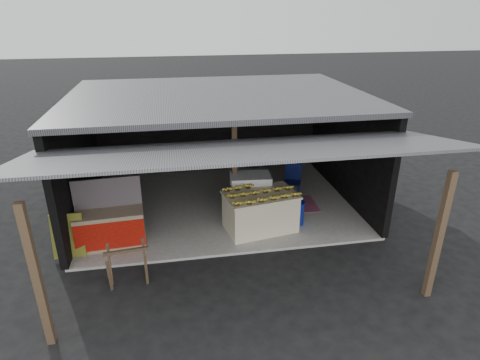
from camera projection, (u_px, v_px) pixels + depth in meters
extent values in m
plane|color=black|center=(235.00, 255.00, 8.69)|extent=(80.00, 80.00, 0.00)
cube|color=gray|center=(220.00, 203.00, 10.94)|extent=(7.00, 5.00, 0.06)
cube|color=black|center=(209.00, 126.00, 12.61)|extent=(7.00, 0.15, 2.90)
cube|color=black|center=(77.00, 160.00, 9.79)|extent=(0.15, 5.00, 2.90)
cube|color=black|center=(346.00, 145.00, 10.91)|extent=(0.15, 5.00, 2.90)
cube|color=#232326|center=(218.00, 96.00, 9.78)|extent=(7.20, 5.20, 0.12)
cube|color=#232326|center=(244.00, 150.00, 6.75)|extent=(7.40, 2.47, 0.48)
cube|color=#4F3A27|center=(234.00, 160.00, 9.87)|extent=(0.12, 0.12, 2.85)
cube|color=#4F3A27|center=(37.00, 278.00, 5.94)|extent=(0.12, 0.12, 2.50)
cube|color=#4F3A27|center=(439.00, 237.00, 7.00)|extent=(0.12, 0.12, 2.50)
cube|color=silver|center=(260.00, 212.00, 9.45)|extent=(1.74, 1.22, 0.87)
cube|color=silver|center=(261.00, 195.00, 9.27)|extent=(1.81, 1.29, 0.04)
cube|color=white|center=(250.00, 195.00, 10.08)|extent=(1.03, 0.73, 1.09)
cube|color=navy|center=(253.00, 199.00, 9.75)|extent=(0.76, 0.08, 0.33)
cube|color=#B21414|center=(253.00, 213.00, 9.90)|extent=(0.49, 0.06, 0.11)
cube|color=#998466|center=(111.00, 228.00, 8.82)|extent=(1.49, 0.73, 0.82)
cube|color=#B7170C|center=(109.00, 236.00, 8.53)|extent=(1.45, 0.12, 0.64)
cube|color=white|center=(109.00, 236.00, 8.52)|extent=(0.49, 0.04, 0.16)
cube|color=navy|center=(108.00, 192.00, 8.77)|extent=(1.45, 0.15, 0.68)
cube|color=black|center=(68.00, 236.00, 8.38)|extent=(0.65, 0.21, 0.97)
cube|color=#4F3A27|center=(110.00, 276.00, 7.34)|extent=(0.08, 0.31, 0.80)
cube|color=#4F3A27|center=(146.00, 270.00, 7.50)|extent=(0.08, 0.31, 0.80)
cube|color=#4F3A27|center=(110.00, 264.00, 7.69)|extent=(0.08, 0.31, 0.80)
cube|color=#4F3A27|center=(145.00, 259.00, 7.85)|extent=(0.08, 0.31, 0.80)
cube|color=#4F3A27|center=(126.00, 251.00, 7.45)|extent=(0.81, 0.15, 0.06)
cylinder|color=navy|center=(296.00, 213.00, 9.75)|extent=(0.38, 0.38, 0.56)
cylinder|color=#0B113E|center=(284.00, 192.00, 10.95)|extent=(0.03, 0.03, 0.47)
cylinder|color=#0B113E|center=(298.00, 194.00, 10.88)|extent=(0.03, 0.03, 0.47)
cylinder|color=#0B113E|center=(286.00, 187.00, 11.28)|extent=(0.03, 0.03, 0.47)
cylinder|color=#0B113E|center=(299.00, 188.00, 11.21)|extent=(0.03, 0.03, 0.47)
cube|color=#0B113E|center=(292.00, 183.00, 10.99)|extent=(0.58, 0.58, 0.04)
cube|color=#0B113E|center=(293.00, 172.00, 11.08)|extent=(0.43, 0.20, 0.48)
cube|color=maroon|center=(288.00, 205.00, 10.77)|extent=(1.55, 1.07, 0.01)
cube|color=black|center=(183.00, 116.00, 12.24)|extent=(0.32, 0.03, 0.42)
cube|color=#4C4C59|center=(183.00, 116.00, 12.22)|extent=(0.26, 0.02, 0.34)
cube|color=black|center=(202.00, 114.00, 12.32)|extent=(0.32, 0.03, 0.42)
cube|color=#4C4C59|center=(202.00, 114.00, 12.31)|extent=(0.26, 0.02, 0.34)
cube|color=black|center=(225.00, 113.00, 12.43)|extent=(0.32, 0.03, 0.42)
cube|color=#4C4C59|center=(225.00, 113.00, 12.41)|extent=(0.26, 0.02, 0.34)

